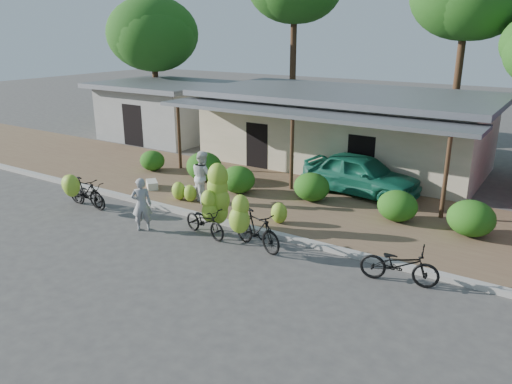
% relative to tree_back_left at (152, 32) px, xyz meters
% --- Properties ---
extents(ground, '(100.00, 100.00, 0.00)m').
position_rel_tree_back_left_xyz_m(ground, '(13.69, -13.11, -5.80)').
color(ground, '#464341').
rests_on(ground, ground).
extents(sidewalk, '(60.00, 6.00, 0.12)m').
position_rel_tree_back_left_xyz_m(sidewalk, '(13.69, -8.11, -5.74)').
color(sidewalk, brown).
rests_on(sidewalk, ground).
extents(curb, '(60.00, 0.25, 0.15)m').
position_rel_tree_back_left_xyz_m(curb, '(13.69, -11.11, -5.72)').
color(curb, '#A8A399').
rests_on(curb, ground).
extents(shop_main, '(13.00, 8.50, 3.35)m').
position_rel_tree_back_left_xyz_m(shop_main, '(13.69, -2.18, -4.07)').
color(shop_main, beige).
rests_on(shop_main, ground).
extents(shop_grey, '(7.00, 6.00, 3.15)m').
position_rel_tree_back_left_xyz_m(shop_grey, '(2.69, -2.12, -4.18)').
color(shop_grey, '#9E9E99').
rests_on(shop_grey, ground).
extents(tree_back_left, '(5.59, 5.50, 7.89)m').
position_rel_tree_back_left_xyz_m(tree_back_left, '(0.00, 0.00, 0.00)').
color(tree_back_left, '#4F321F').
rests_on(tree_back_left, ground).
extents(hedge_0, '(1.11, 1.00, 0.87)m').
position_rel_tree_back_left_xyz_m(hedge_0, '(7.33, -7.97, -5.24)').
color(hedge_0, '#285513').
rests_on(hedge_0, sidewalk).
extents(hedge_1, '(1.49, 1.34, 1.16)m').
position_rel_tree_back_left_xyz_m(hedge_1, '(10.17, -7.92, -5.09)').
color(hedge_1, '#285513').
rests_on(hedge_1, sidewalk).
extents(hedge_2, '(1.31, 1.18, 1.02)m').
position_rel_tree_back_left_xyz_m(hedge_2, '(12.24, -8.49, -5.17)').
color(hedge_2, '#285513').
rests_on(hedge_2, sidewalk).
extents(hedge_3, '(1.30, 1.17, 1.01)m').
position_rel_tree_back_left_xyz_m(hedge_3, '(14.96, -7.80, -5.17)').
color(hedge_3, '#285513').
rests_on(hedge_3, sidewalk).
extents(hedge_4, '(1.28, 1.15, 1.00)m').
position_rel_tree_back_left_xyz_m(hedge_4, '(18.15, -8.08, -5.18)').
color(hedge_4, '#285513').
rests_on(hedge_4, sidewalk).
extents(hedge_5, '(1.39, 1.25, 1.08)m').
position_rel_tree_back_left_xyz_m(hedge_5, '(20.36, -8.08, -5.14)').
color(hedge_5, '#285513').
rests_on(hedge_5, sidewalk).
extents(bike_far_left, '(1.74, 1.25, 1.34)m').
position_rel_tree_back_left_xyz_m(bike_far_left, '(8.56, -12.51, -5.24)').
color(bike_far_left, black).
rests_on(bike_far_left, ground).
extents(bike_left, '(1.72, 1.12, 1.30)m').
position_rel_tree_back_left_xyz_m(bike_left, '(8.39, -12.46, -5.21)').
color(bike_left, black).
rests_on(bike_left, ground).
extents(bike_center, '(1.82, 1.32, 2.18)m').
position_rel_tree_back_left_xyz_m(bike_center, '(13.65, -11.87, -4.92)').
color(bike_center, black).
rests_on(bike_center, ground).
extents(bike_right, '(1.94, 1.39, 1.75)m').
position_rel_tree_back_left_xyz_m(bike_right, '(15.36, -12.23, -5.08)').
color(bike_right, black).
rests_on(bike_right, ground).
extents(bike_far_right, '(2.00, 1.00, 1.00)m').
position_rel_tree_back_left_xyz_m(bike_far_right, '(19.45, -11.90, -5.29)').
color(bike_far_right, black).
rests_on(bike_far_right, ground).
extents(loose_banana_a, '(0.53, 0.45, 0.66)m').
position_rel_tree_back_left_xyz_m(loose_banana_a, '(10.91, -10.32, -5.34)').
color(loose_banana_a, '#A7CC33').
rests_on(loose_banana_a, sidewalk).
extents(loose_banana_b, '(0.49, 0.42, 0.61)m').
position_rel_tree_back_left_xyz_m(loose_banana_b, '(11.38, -10.25, -5.37)').
color(loose_banana_b, '#A7CC33').
rests_on(loose_banana_b, sidewalk).
extents(loose_banana_c, '(0.54, 0.46, 0.67)m').
position_rel_tree_back_left_xyz_m(loose_banana_c, '(15.10, -10.32, -5.34)').
color(loose_banana_c, '#A7CC33').
rests_on(loose_banana_c, sidewalk).
extents(sack_near, '(0.93, 0.78, 0.30)m').
position_rel_tree_back_left_xyz_m(sack_near, '(10.97, -9.69, -5.53)').
color(sack_near, beige).
rests_on(sack_near, sidewalk).
extents(sack_far, '(0.82, 0.77, 0.28)m').
position_rel_tree_back_left_xyz_m(sack_far, '(9.11, -9.84, -5.54)').
color(sack_far, beige).
rests_on(sack_far, sidewalk).
extents(vendor, '(0.73, 0.71, 1.70)m').
position_rel_tree_back_left_xyz_m(vendor, '(11.69, -12.88, -4.95)').
color(vendor, gray).
rests_on(vendor, ground).
extents(bystander, '(1.12, 1.06, 1.84)m').
position_rel_tree_back_left_xyz_m(bystander, '(11.77, -9.98, -4.76)').
color(bystander, silver).
rests_on(bystander, sidewalk).
extents(teal_van, '(4.58, 2.26, 1.50)m').
position_rel_tree_back_left_xyz_m(teal_van, '(16.11, -6.11, -4.93)').
color(teal_van, '#16654B').
rests_on(teal_van, sidewalk).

